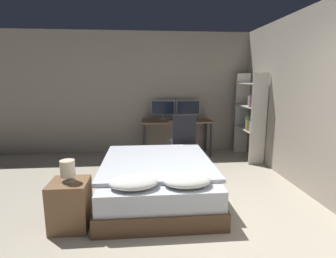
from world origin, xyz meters
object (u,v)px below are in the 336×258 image
(monitor_left, at_px, (163,108))
(desk, at_px, (177,125))
(bedside_lamp, at_px, (68,169))
(computer_mouse, at_px, (192,121))
(nightstand, at_px, (70,204))
(monitor_right, at_px, (188,108))
(bookshelf, at_px, (252,113))
(keyboard, at_px, (178,121))
(office_chair, at_px, (183,145))
(bed, at_px, (157,179))

(monitor_left, bearing_deg, desk, -34.33)
(bedside_lamp, xyz_separation_m, computer_mouse, (1.85, 2.61, 0.10))
(nightstand, bearing_deg, monitor_right, 58.42)
(monitor_right, height_order, bookshelf, bookshelf)
(desk, xyz_separation_m, keyboard, (-0.00, -0.19, 0.11))
(desk, height_order, monitor_right, monitor_right)
(keyboard, bearing_deg, computer_mouse, 0.00)
(bedside_lamp, height_order, monitor_left, monitor_left)
(office_chair, bearing_deg, bookshelf, 12.23)
(monitor_left, xyz_separation_m, computer_mouse, (0.59, -0.39, -0.23))
(computer_mouse, bearing_deg, office_chair, -113.99)
(desk, relative_size, bookshelf, 0.86)
(computer_mouse, bearing_deg, bed, -113.45)
(desk, distance_m, bookshelf, 1.60)
(bed, xyz_separation_m, nightstand, (-1.02, -0.69, 0.01))
(keyboard, bearing_deg, desk, 90.00)
(computer_mouse, bearing_deg, monitor_left, 146.43)
(nightstand, height_order, monitor_left, monitor_left)
(desk, relative_size, office_chair, 1.50)
(monitor_left, height_order, keyboard, monitor_left)
(bookshelf, bearing_deg, office_chair, -167.77)
(bedside_lamp, relative_size, monitor_left, 0.46)
(nightstand, height_order, office_chair, office_chair)
(keyboard, bearing_deg, office_chair, -87.30)
(office_chair, bearing_deg, bed, -113.20)
(bed, relative_size, monitor_left, 3.78)
(bedside_lamp, height_order, office_chair, office_chair)
(nightstand, height_order, monitor_right, monitor_right)
(monitor_left, bearing_deg, office_chair, -72.41)
(keyboard, distance_m, computer_mouse, 0.30)
(bed, distance_m, bookshelf, 2.69)
(monitor_left, height_order, office_chair, monitor_left)
(bed, height_order, bookshelf, bookshelf)
(desk, xyz_separation_m, office_chair, (0.03, -0.80, -0.26))
(keyboard, relative_size, computer_mouse, 5.96)
(desk, xyz_separation_m, bookshelf, (1.50, -0.48, 0.30))
(monitor_left, relative_size, keyboard, 1.27)
(bed, xyz_separation_m, bedside_lamp, (-1.02, -0.69, 0.43))
(bookshelf, bearing_deg, monitor_right, 150.75)
(monitor_right, relative_size, keyboard, 1.27)
(desk, bearing_deg, bookshelf, -17.83)
(monitor_left, xyz_separation_m, monitor_right, (0.57, 0.00, 0.00))
(computer_mouse, distance_m, office_chair, 0.77)
(monitor_right, distance_m, keyboard, 0.54)
(bedside_lamp, distance_m, computer_mouse, 3.20)
(computer_mouse, bearing_deg, bedside_lamp, -125.40)
(bedside_lamp, bearing_deg, monitor_right, 58.42)
(bed, height_order, office_chair, office_chair)
(keyboard, bearing_deg, monitor_right, 53.56)
(nightstand, height_order, bookshelf, bookshelf)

